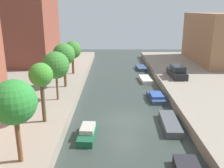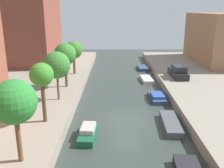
{
  "view_description": "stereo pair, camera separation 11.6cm",
  "coord_description": "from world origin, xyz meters",
  "px_view_note": "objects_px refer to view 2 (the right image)",
  "views": [
    {
      "loc": [
        -1.25,
        -20.92,
        9.8
      ],
      "look_at": [
        -1.37,
        7.1,
        1.35
      ],
      "focal_mm": 39.91,
      "sensor_mm": 36.0,
      "label": 1
    },
    {
      "loc": [
        -1.13,
        -20.92,
        9.8
      ],
      "look_at": [
        -1.37,
        7.1,
        1.35
      ],
      "focal_mm": 39.91,
      "sensor_mm": 36.0,
      "label": 2
    }
  ],
  "objects_px": {
    "moored_boat_left_2": "(88,133)",
    "street_tree_3": "(57,65)",
    "moored_boat_right_3": "(157,97)",
    "moored_boat_right_5": "(142,68)",
    "street_tree_1": "(14,102)",
    "street_tree_5": "(74,50)",
    "moored_boat_right_2": "(171,123)",
    "street_tree_2": "(42,76)",
    "moored_boat_right_4": "(147,79)",
    "street_tree_4": "(65,55)",
    "parked_car": "(178,72)"
  },
  "relations": [
    {
      "from": "moored_boat_left_2",
      "to": "street_tree_3",
      "type": "bearing_deg",
      "value": 120.62
    },
    {
      "from": "street_tree_3",
      "to": "parked_car",
      "type": "relative_size",
      "value": 1.02
    },
    {
      "from": "street_tree_3",
      "to": "moored_boat_right_5",
      "type": "relative_size",
      "value": 1.4
    },
    {
      "from": "street_tree_3",
      "to": "street_tree_5",
      "type": "bearing_deg",
      "value": 90.0
    },
    {
      "from": "moored_boat_right_3",
      "to": "moored_boat_right_4",
      "type": "xyz_separation_m",
      "value": [
        -0.23,
        7.55,
        -0.06
      ]
    },
    {
      "from": "street_tree_3",
      "to": "parked_car",
      "type": "height_order",
      "value": "street_tree_3"
    },
    {
      "from": "street_tree_1",
      "to": "street_tree_5",
      "type": "xyz_separation_m",
      "value": [
        -0.0,
        21.31,
        -0.43
      ]
    },
    {
      "from": "street_tree_5",
      "to": "moored_boat_right_4",
      "type": "height_order",
      "value": "street_tree_5"
    },
    {
      "from": "street_tree_1",
      "to": "moored_boat_right_4",
      "type": "bearing_deg",
      "value": 63.83
    },
    {
      "from": "street_tree_1",
      "to": "moored_boat_right_5",
      "type": "xyz_separation_m",
      "value": [
        10.44,
        27.97,
        -4.51
      ]
    },
    {
      "from": "street_tree_2",
      "to": "street_tree_5",
      "type": "distance_m",
      "value": 15.77
    },
    {
      "from": "moored_boat_right_3",
      "to": "moored_boat_right_4",
      "type": "bearing_deg",
      "value": 91.77
    },
    {
      "from": "street_tree_1",
      "to": "street_tree_2",
      "type": "height_order",
      "value": "street_tree_1"
    },
    {
      "from": "moored_boat_right_3",
      "to": "street_tree_3",
      "type": "bearing_deg",
      "value": -166.06
    },
    {
      "from": "street_tree_4",
      "to": "moored_boat_right_5",
      "type": "xyz_separation_m",
      "value": [
        10.44,
        12.85,
        -4.55
      ]
    },
    {
      "from": "moored_boat_right_2",
      "to": "street_tree_5",
      "type": "bearing_deg",
      "value": 125.74
    },
    {
      "from": "street_tree_3",
      "to": "street_tree_2",
      "type": "bearing_deg",
      "value": -90.0
    },
    {
      "from": "street_tree_1",
      "to": "street_tree_3",
      "type": "relative_size",
      "value": 1.04
    },
    {
      "from": "street_tree_3",
      "to": "moored_boat_right_2",
      "type": "relative_size",
      "value": 1.06
    },
    {
      "from": "street_tree_4",
      "to": "street_tree_5",
      "type": "distance_m",
      "value": 6.2
    },
    {
      "from": "moored_boat_right_2",
      "to": "moored_boat_right_5",
      "type": "bearing_deg",
      "value": 90.31
    },
    {
      "from": "street_tree_5",
      "to": "moored_boat_left_2",
      "type": "bearing_deg",
      "value": -77.89
    },
    {
      "from": "street_tree_2",
      "to": "moored_boat_right_5",
      "type": "relative_size",
      "value": 1.39
    },
    {
      "from": "moored_boat_right_2",
      "to": "moored_boat_right_3",
      "type": "height_order",
      "value": "moored_boat_right_3"
    },
    {
      "from": "moored_boat_right_3",
      "to": "parked_car",
      "type": "bearing_deg",
      "value": 58.5
    },
    {
      "from": "moored_boat_left_2",
      "to": "moored_boat_right_5",
      "type": "height_order",
      "value": "moored_boat_left_2"
    },
    {
      "from": "street_tree_4",
      "to": "parked_car",
      "type": "height_order",
      "value": "street_tree_4"
    },
    {
      "from": "moored_boat_left_2",
      "to": "moored_boat_right_3",
      "type": "bearing_deg",
      "value": 51.3
    },
    {
      "from": "street_tree_1",
      "to": "moored_boat_right_2",
      "type": "height_order",
      "value": "street_tree_1"
    },
    {
      "from": "street_tree_5",
      "to": "moored_boat_right_3",
      "type": "height_order",
      "value": "street_tree_5"
    },
    {
      "from": "parked_car",
      "to": "moored_boat_right_3",
      "type": "distance_m",
      "value": 7.41
    },
    {
      "from": "moored_boat_left_2",
      "to": "moored_boat_right_3",
      "type": "distance_m",
      "value": 11.06
    },
    {
      "from": "parked_car",
      "to": "moored_boat_right_5",
      "type": "distance_m",
      "value": 9.39
    },
    {
      "from": "moored_boat_right_4",
      "to": "moored_boat_right_5",
      "type": "xyz_separation_m",
      "value": [
        0.19,
        7.11,
        0.01
      ]
    },
    {
      "from": "moored_boat_right_3",
      "to": "moored_boat_right_5",
      "type": "height_order",
      "value": "moored_boat_right_3"
    },
    {
      "from": "street_tree_5",
      "to": "moored_boat_right_2",
      "type": "xyz_separation_m",
      "value": [
        10.55,
        -14.66,
        -4.04
      ]
    },
    {
      "from": "moored_boat_right_4",
      "to": "moored_boat_right_5",
      "type": "bearing_deg",
      "value": 88.5
    },
    {
      "from": "street_tree_4",
      "to": "moored_boat_right_5",
      "type": "height_order",
      "value": "street_tree_4"
    },
    {
      "from": "street_tree_2",
      "to": "street_tree_5",
      "type": "bearing_deg",
      "value": 90.0
    },
    {
      "from": "street_tree_2",
      "to": "street_tree_5",
      "type": "relative_size",
      "value": 1.06
    },
    {
      "from": "street_tree_2",
      "to": "street_tree_3",
      "type": "bearing_deg",
      "value": 90.0
    },
    {
      "from": "street_tree_2",
      "to": "moored_boat_right_4",
      "type": "relative_size",
      "value": 1.29
    },
    {
      "from": "moored_boat_right_2",
      "to": "moored_boat_right_4",
      "type": "distance_m",
      "value": 14.22
    },
    {
      "from": "street_tree_5",
      "to": "moored_boat_right_3",
      "type": "bearing_deg",
      "value": -37.34
    },
    {
      "from": "street_tree_4",
      "to": "street_tree_5",
      "type": "height_order",
      "value": "street_tree_4"
    },
    {
      "from": "street_tree_1",
      "to": "moored_boat_right_5",
      "type": "height_order",
      "value": "street_tree_1"
    },
    {
      "from": "parked_car",
      "to": "moored_boat_right_5",
      "type": "xyz_separation_m",
      "value": [
        -3.85,
        8.45,
        -1.41
      ]
    },
    {
      "from": "street_tree_1",
      "to": "moored_boat_right_3",
      "type": "height_order",
      "value": "street_tree_1"
    },
    {
      "from": "street_tree_1",
      "to": "street_tree_4",
      "type": "distance_m",
      "value": 15.12
    },
    {
      "from": "street_tree_3",
      "to": "moored_boat_right_3",
      "type": "distance_m",
      "value": 11.6
    }
  ]
}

